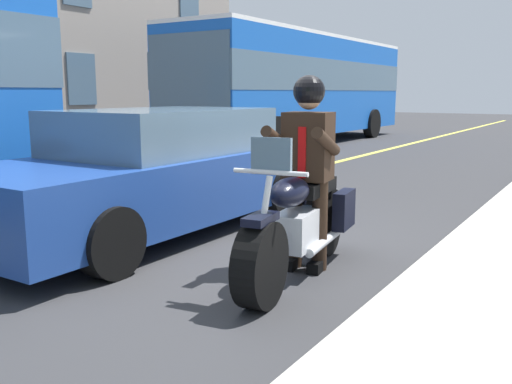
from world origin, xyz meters
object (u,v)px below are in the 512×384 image
at_px(rider_main, 307,156).
at_px(bus_far, 300,83).
at_px(motorcycle_main, 300,225).
at_px(car_silver, 156,172).

relative_size(rider_main, bus_far, 0.16).
height_order(motorcycle_main, rider_main, rider_main).
height_order(motorcycle_main, bus_far, bus_far).
xyz_separation_m(bus_far, car_silver, (11.09, 4.09, -1.18)).
bearing_deg(bus_far, rider_main, 28.54).
distance_m(motorcycle_main, car_silver, 2.24).
bearing_deg(car_silver, motorcycle_main, 75.97).
height_order(rider_main, bus_far, bus_far).
height_order(rider_main, car_silver, rider_main).
xyz_separation_m(rider_main, bus_far, (-11.44, -6.22, 0.84)).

